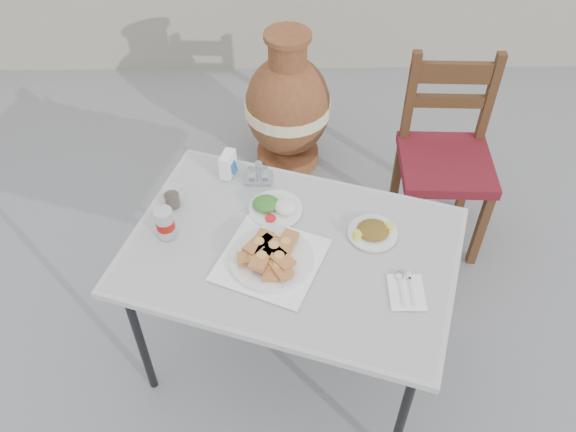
{
  "coord_description": "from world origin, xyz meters",
  "views": [
    {
      "loc": [
        -0.19,
        -1.43,
        2.41
      ],
      "look_at": [
        -0.17,
        0.08,
        0.84
      ],
      "focal_mm": 38.0,
      "sensor_mm": 36.0,
      "label": 1
    }
  ],
  "objects_px": {
    "cola_glass": "(172,198)",
    "napkin_holder": "(228,164)",
    "cafe_table": "(292,257)",
    "pide_plate": "(271,254)",
    "salad_chopped_plate": "(373,231)",
    "chair": "(445,156)",
    "soda_can": "(165,223)",
    "terracotta_urn": "(288,107)",
    "salad_rice_plate": "(275,207)",
    "condiment_caddy": "(259,174)"
  },
  "relations": [
    {
      "from": "chair",
      "to": "salad_chopped_plate",
      "type": "bearing_deg",
      "value": -120.1
    },
    {
      "from": "cafe_table",
      "to": "terracotta_urn",
      "type": "relative_size",
      "value": 1.65
    },
    {
      "from": "napkin_holder",
      "to": "chair",
      "type": "bearing_deg",
      "value": 37.91
    },
    {
      "from": "salad_rice_plate",
      "to": "soda_can",
      "type": "xyz_separation_m",
      "value": [
        -0.4,
        -0.12,
        0.04
      ]
    },
    {
      "from": "napkin_holder",
      "to": "soda_can",
      "type": "bearing_deg",
      "value": -104.12
    },
    {
      "from": "napkin_holder",
      "to": "pide_plate",
      "type": "bearing_deg",
      "value": -51.09
    },
    {
      "from": "salad_chopped_plate",
      "to": "chair",
      "type": "height_order",
      "value": "chair"
    },
    {
      "from": "cafe_table",
      "to": "cola_glass",
      "type": "height_order",
      "value": "cola_glass"
    },
    {
      "from": "salad_rice_plate",
      "to": "cola_glass",
      "type": "bearing_deg",
      "value": 175.19
    },
    {
      "from": "pide_plate",
      "to": "napkin_holder",
      "type": "relative_size",
      "value": 4.35
    },
    {
      "from": "salad_rice_plate",
      "to": "soda_can",
      "type": "bearing_deg",
      "value": -162.97
    },
    {
      "from": "salad_rice_plate",
      "to": "cola_glass",
      "type": "xyz_separation_m",
      "value": [
        -0.4,
        0.03,
        0.02
      ]
    },
    {
      "from": "cafe_table",
      "to": "terracotta_urn",
      "type": "height_order",
      "value": "terracotta_urn"
    },
    {
      "from": "condiment_caddy",
      "to": "chair",
      "type": "xyz_separation_m",
      "value": [
        0.88,
        0.4,
        -0.25
      ]
    },
    {
      "from": "chair",
      "to": "terracotta_urn",
      "type": "distance_m",
      "value": 0.94
    },
    {
      "from": "salad_rice_plate",
      "to": "salad_chopped_plate",
      "type": "bearing_deg",
      "value": -19.51
    },
    {
      "from": "chair",
      "to": "terracotta_urn",
      "type": "xyz_separation_m",
      "value": [
        -0.75,
        0.56,
        -0.12
      ]
    },
    {
      "from": "cafe_table",
      "to": "salad_rice_plate",
      "type": "bearing_deg",
      "value": 107.66
    },
    {
      "from": "cafe_table",
      "to": "salad_chopped_plate",
      "type": "height_order",
      "value": "salad_chopped_plate"
    },
    {
      "from": "condiment_caddy",
      "to": "terracotta_urn",
      "type": "height_order",
      "value": "terracotta_urn"
    },
    {
      "from": "pide_plate",
      "to": "salad_chopped_plate",
      "type": "height_order",
      "value": "pide_plate"
    },
    {
      "from": "pide_plate",
      "to": "cafe_table",
      "type": "bearing_deg",
      "value": 37.69
    },
    {
      "from": "soda_can",
      "to": "terracotta_urn",
      "type": "distance_m",
      "value": 1.4
    },
    {
      "from": "pide_plate",
      "to": "napkin_holder",
      "type": "height_order",
      "value": "napkin_holder"
    },
    {
      "from": "pide_plate",
      "to": "cola_glass",
      "type": "relative_size",
      "value": 4.94
    },
    {
      "from": "chair",
      "to": "cafe_table",
      "type": "bearing_deg",
      "value": -131.99
    },
    {
      "from": "cola_glass",
      "to": "terracotta_urn",
      "type": "xyz_separation_m",
      "value": [
        0.46,
        1.1,
        -0.37
      ]
    },
    {
      "from": "salad_rice_plate",
      "to": "napkin_holder",
      "type": "distance_m",
      "value": 0.29
    },
    {
      "from": "terracotta_urn",
      "to": "napkin_holder",
      "type": "bearing_deg",
      "value": -105.32
    },
    {
      "from": "salad_chopped_plate",
      "to": "cafe_table",
      "type": "bearing_deg",
      "value": -168.15
    },
    {
      "from": "salad_rice_plate",
      "to": "terracotta_urn",
      "type": "xyz_separation_m",
      "value": [
        0.06,
        1.13,
        -0.35
      ]
    },
    {
      "from": "cafe_table",
      "to": "soda_can",
      "type": "bearing_deg",
      "value": 171.41
    },
    {
      "from": "cafe_table",
      "to": "napkin_holder",
      "type": "bearing_deg",
      "value": 121.92
    },
    {
      "from": "cafe_table",
      "to": "soda_can",
      "type": "height_order",
      "value": "soda_can"
    },
    {
      "from": "salad_rice_plate",
      "to": "napkin_holder",
      "type": "xyz_separation_m",
      "value": [
        -0.19,
        0.21,
        0.03
      ]
    },
    {
      "from": "salad_chopped_plate",
      "to": "chair",
      "type": "distance_m",
      "value": 0.87
    },
    {
      "from": "napkin_holder",
      "to": "condiment_caddy",
      "type": "distance_m",
      "value": 0.13
    },
    {
      "from": "cola_glass",
      "to": "terracotta_urn",
      "type": "distance_m",
      "value": 1.25
    },
    {
      "from": "cola_glass",
      "to": "napkin_holder",
      "type": "distance_m",
      "value": 0.27
    },
    {
      "from": "chair",
      "to": "soda_can",
      "type": "bearing_deg",
      "value": -147.69
    },
    {
      "from": "soda_can",
      "to": "terracotta_urn",
      "type": "height_order",
      "value": "soda_can"
    },
    {
      "from": "salad_chopped_plate",
      "to": "cola_glass",
      "type": "height_order",
      "value": "cola_glass"
    },
    {
      "from": "cafe_table",
      "to": "terracotta_urn",
      "type": "bearing_deg",
      "value": 89.97
    },
    {
      "from": "salad_chopped_plate",
      "to": "napkin_holder",
      "type": "distance_m",
      "value": 0.65
    },
    {
      "from": "soda_can",
      "to": "condiment_caddy",
      "type": "distance_m",
      "value": 0.45
    },
    {
      "from": "soda_can",
      "to": "cafe_table",
      "type": "bearing_deg",
      "value": -8.59
    },
    {
      "from": "terracotta_urn",
      "to": "chair",
      "type": "bearing_deg",
      "value": -36.67
    },
    {
      "from": "cola_glass",
      "to": "chair",
      "type": "relative_size",
      "value": 0.09
    },
    {
      "from": "napkin_holder",
      "to": "terracotta_urn",
      "type": "bearing_deg",
      "value": 92.72
    },
    {
      "from": "soda_can",
      "to": "chair",
      "type": "xyz_separation_m",
      "value": [
        1.22,
        0.7,
        -0.28
      ]
    }
  ]
}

